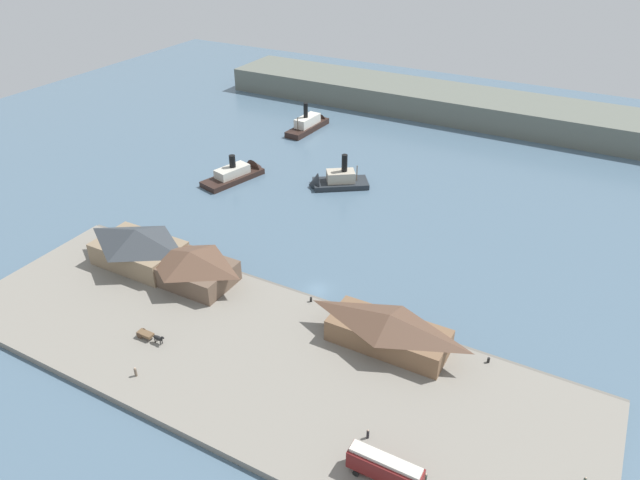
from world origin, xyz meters
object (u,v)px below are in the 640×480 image
(ferry_shed_east_terminal, at_px, (389,330))
(horse_cart, at_px, (150,336))
(street_tram, at_px, (385,467))
(ferry_near_quay, at_px, (240,173))
(pedestrian_by_tram, at_px, (368,434))
(ferry_approaching_west, at_px, (310,124))
(ferry_approaching_east, at_px, (333,181))
(ferry_shed_central_terminal, at_px, (191,266))
(pedestrian_standing_center, at_px, (425,478))
(pedestrian_near_west_shed, at_px, (136,372))
(ferry_shed_customs_shed, at_px, (138,246))
(mooring_post_east, at_px, (488,360))
(mooring_post_center_east, at_px, (311,299))

(ferry_shed_east_terminal, distance_m, horse_cart, 39.89)
(street_tram, distance_m, ferry_near_quay, 98.14)
(street_tram, relative_size, pedestrian_by_tram, 6.21)
(pedestrian_by_tram, relative_size, ferry_near_quay, 0.08)
(horse_cart, distance_m, ferry_approaching_west, 106.36)
(ferry_approaching_east, distance_m, ferry_near_quay, 25.39)
(ferry_shed_central_terminal, distance_m, ferry_approaching_east, 52.18)
(street_tram, height_order, pedestrian_standing_center, street_tram)
(pedestrian_near_west_shed, bearing_deg, ferry_shed_customs_shed, 132.10)
(pedestrian_standing_center, xyz_separation_m, ferry_near_quay, (-75.64, 65.67, -0.66))
(pedestrian_standing_center, height_order, mooring_post_east, pedestrian_standing_center)
(ferry_shed_customs_shed, relative_size, pedestrian_by_tram, 11.12)
(ferry_shed_east_terminal, relative_size, pedestrian_near_west_shed, 11.89)
(mooring_post_center_east, distance_m, ferry_near_quay, 59.37)
(ferry_shed_central_terminal, distance_m, mooring_post_center_east, 24.11)
(ferry_shed_east_terminal, height_order, mooring_post_center_east, ferry_shed_east_terminal)
(ferry_shed_east_terminal, bearing_deg, horse_cart, -153.10)
(pedestrian_by_tram, bearing_deg, ferry_shed_customs_shed, 163.04)
(horse_cart, height_order, ferry_approaching_east, ferry_approaching_east)
(mooring_post_center_east, xyz_separation_m, ferry_approaching_east, (-19.86, 46.82, -0.22))
(street_tram, relative_size, pedestrian_standing_center, 5.81)
(ferry_shed_central_terminal, relative_size, mooring_post_center_east, 18.09)
(street_tram, xyz_separation_m, pedestrian_near_west_shed, (-41.34, -1.42, -1.66))
(mooring_post_center_east, bearing_deg, street_tram, -46.61)
(ferry_shed_east_terminal, distance_m, ferry_approaching_west, 105.48)
(ferry_shed_customs_shed, bearing_deg, mooring_post_east, 4.07)
(horse_cart, bearing_deg, ferry_approaching_west, 104.77)
(ferry_approaching_east, bearing_deg, pedestrian_standing_center, -54.86)
(mooring_post_center_east, bearing_deg, ferry_shed_customs_shed, -171.87)
(ferry_shed_east_terminal, relative_size, ferry_approaching_west, 1.00)
(pedestrian_near_west_shed, bearing_deg, mooring_post_east, 31.69)
(ferry_shed_east_terminal, distance_m, pedestrian_by_tram, 19.84)
(pedestrian_standing_center, relative_size, pedestrian_near_west_shed, 1.00)
(pedestrian_standing_center, distance_m, ferry_approaching_west, 131.64)
(ferry_approaching_east, height_order, ferry_approaching_west, ferry_approaching_west)
(pedestrian_near_west_shed, bearing_deg, pedestrian_by_tram, 9.98)
(pedestrian_standing_center, relative_size, ferry_approaching_east, 0.10)
(horse_cart, bearing_deg, ferry_approaching_east, 91.12)
(mooring_post_east, bearing_deg, street_tram, -102.49)
(ferry_approaching_west, bearing_deg, ferry_shed_east_terminal, -53.56)
(ferry_shed_east_terminal, xyz_separation_m, ferry_approaching_east, (-36.86, 50.96, -2.96))
(ferry_shed_central_terminal, distance_m, ferry_approaching_west, 88.72)
(ferry_approaching_east, bearing_deg, ferry_shed_customs_shed, -107.93)
(mooring_post_east, xyz_separation_m, mooring_post_center_east, (-32.86, 0.29, 0.00))
(ferry_shed_customs_shed, bearing_deg, ferry_approaching_east, 72.07)
(ferry_shed_central_terminal, distance_m, mooring_post_east, 56.51)
(pedestrian_by_tram, xyz_separation_m, ferry_near_quay, (-66.27, 62.79, -0.61))
(pedestrian_by_tram, bearing_deg, ferry_shed_central_terminal, 158.37)
(pedestrian_standing_center, bearing_deg, ferry_near_quay, 139.04)
(horse_cart, height_order, pedestrian_by_tram, horse_cart)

